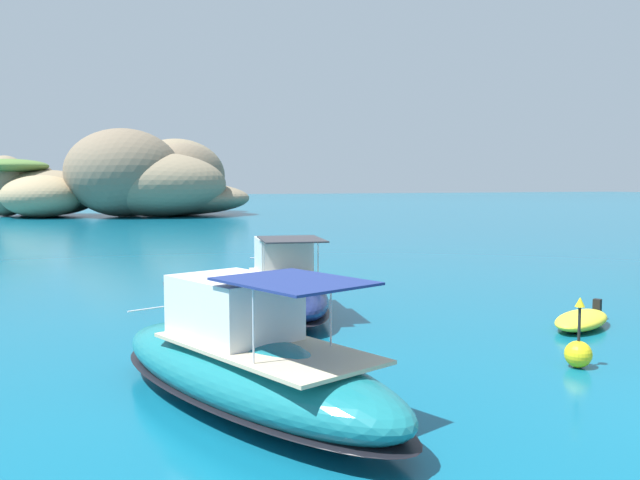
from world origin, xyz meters
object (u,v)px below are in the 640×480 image
Objects in this scene: islet_small at (35,190)px; motorboat_teal at (245,364)px; motorboat_navy at (285,287)px; dinghy_tender at (582,320)px; islet_large at (156,180)px; channel_buoy at (578,352)px.

islet_small is 70.66m from motorboat_teal.
motorboat_navy is (3.30, 7.64, -0.02)m from motorboat_teal.
motorboat_teal reaches higher than dinghy_tender.
islet_small is 63.41m from motorboat_navy.
islet_large is at bearing 83.42° from motorboat_teal.
islet_small is at bearing 94.29° from motorboat_teal.
islet_small is 11.44× the size of channel_buoy.
islet_small is 6.04× the size of dinghy_tender.
motorboat_navy is at bearing 142.56° from dinghy_tender.
islet_large is 8.67× the size of dinghy_tender.
islet_small reaches higher than channel_buoy.
motorboat_navy is at bearing 66.65° from motorboat_teal.
islet_small reaches higher than dinghy_tender.
motorboat_navy is 8.27m from dinghy_tender.
islet_large is at bearing -12.84° from islet_small.
islet_large is at bearing 85.71° from motorboat_navy.
motorboat_teal is at bearing 178.13° from channel_buoy.
channel_buoy is (12.34, -70.66, -2.62)m from islet_small.
islet_small is at bearing 99.90° from channel_buoy.
dinghy_tender is at bearing 45.50° from channel_buoy.
islet_large is at bearing 89.39° from channel_buoy.
motorboat_teal is 5.27× the size of channel_buoy.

